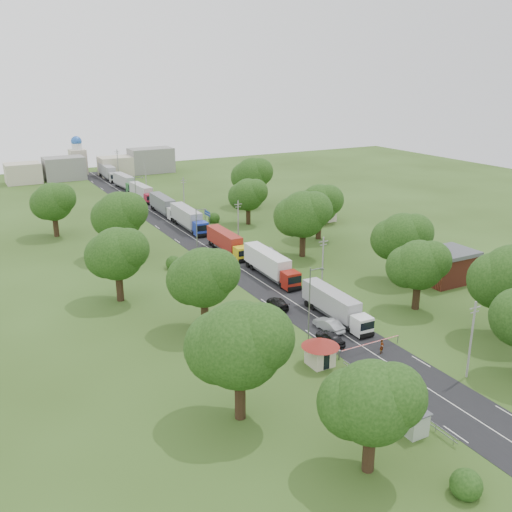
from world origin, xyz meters
TOP-DOWN VIEW (x-y plane):
  - ground at (0.00, 0.00)m, footprint 260.00×260.00m
  - road at (0.00, 20.00)m, footprint 8.00×200.00m
  - boom_barrier at (-1.36, -25.00)m, footprint 9.22×0.35m
  - guard_booth at (-7.20, -25.00)m, footprint 4.40×4.40m
  - kiosk at (-7.00, -40.00)m, footprint 2.30×2.30m
  - guard_rail at (-5.00, -35.00)m, footprint 0.10×17.00m
  - info_sign at (5.20, 35.00)m, footprint 0.12×3.10m
  - pole_0 at (5.50, -35.00)m, footprint 1.60×0.24m
  - pole_1 at (5.50, -7.00)m, footprint 1.60×0.24m
  - pole_2 at (5.50, 21.00)m, footprint 1.60×0.24m
  - pole_3 at (5.50, 49.00)m, footprint 1.60×0.24m
  - pole_4 at (5.50, 77.00)m, footprint 1.60×0.24m
  - pole_5 at (5.50, 105.00)m, footprint 1.60×0.24m
  - lamp_0 at (-5.35, -20.00)m, footprint 2.03×0.22m
  - lamp_1 at (-5.35, 15.00)m, footprint 2.03×0.22m
  - lamp_2 at (-5.35, 50.00)m, footprint 2.03×0.22m
  - tree_2 at (13.99, -17.86)m, footprint 8.00×8.00m
  - tree_3 at (19.99, -7.84)m, footprint 8.80×8.80m
  - tree_4 at (12.99, 10.17)m, footprint 9.60×9.60m
  - tree_5 at (21.99, 18.16)m, footprint 8.80×8.80m
  - tree_6 at (14.99, 35.14)m, footprint 8.00×8.00m
  - tree_7 at (23.99, 50.17)m, footprint 9.60×9.60m
  - tree_8 at (-14.01, -41.86)m, footprint 8.00×8.00m
  - tree_9 at (-20.01, -29.83)m, footprint 9.60×9.60m
  - tree_10 at (-15.01, -9.84)m, footprint 8.80×8.80m
  - tree_11 at (-22.01, 5.16)m, footprint 8.80×8.80m
  - tree_12 at (-16.01, 25.17)m, footprint 9.60×9.60m
  - tree_13 at (-24.01, 45.16)m, footprint 8.80×8.80m
  - house_brick at (26.00, -12.00)m, footprint 8.60×6.60m
  - house_cream at (30.00, 30.00)m, footprint 10.08×10.08m
  - distant_town at (0.68, 110.00)m, footprint 52.00×8.00m
  - church at (-4.00, 118.00)m, footprint 5.00×5.00m
  - truck_0 at (1.81, -15.34)m, footprint 2.62×13.67m
  - truck_1 at (2.33, 3.25)m, footprint 2.95×14.96m
  - truck_2 at (1.89, 18.63)m, footprint 2.55×13.85m
  - truck_3 at (1.86, 37.61)m, footprint 3.11×15.76m
  - truck_4 at (1.79, 52.59)m, footprint 2.81×14.88m
  - truck_5 at (2.17, 70.28)m, footprint 2.96×13.92m
  - truck_6 at (2.22, 86.53)m, footprint 3.18×14.34m
  - truck_7 at (2.02, 104.30)m, footprint 3.02×15.59m
  - car_lane_front at (-3.00, -21.14)m, footprint 2.03×4.68m
  - car_lane_mid at (-1.00, -18.00)m, footprint 1.94×4.90m
  - car_lane_rear at (-3.00, -8.34)m, footprint 2.41×4.90m
  - car_verge_near at (8.00, 13.64)m, footprint 3.32×5.52m
  - car_verge_far at (6.26, 29.38)m, footprint 1.85×4.43m
  - pedestrian_near at (0.88, -26.21)m, footprint 0.74×0.62m
  - pedestrian_booth at (-6.50, -23.56)m, footprint 0.92×1.08m

SIDE VIEW (x-z plane):
  - ground at x=0.00m, z-range 0.00..0.00m
  - road at x=0.00m, z-range -0.02..0.02m
  - guard_rail at x=-5.00m, z-range -0.85..0.85m
  - car_lane_rear at x=-3.00m, z-range 0.00..1.37m
  - car_verge_near at x=8.00m, z-range 0.00..1.43m
  - car_verge_far at x=6.26m, z-range 0.00..1.50m
  - car_lane_front at x=-3.00m, z-range 0.00..1.57m
  - car_lane_mid at x=-1.00m, z-range 0.00..1.59m
  - pedestrian_near at x=0.88m, z-range 0.00..1.73m
  - boom_barrier at x=-1.36m, z-range 0.30..1.48m
  - pedestrian_booth at x=-6.50m, z-range 0.00..1.92m
  - kiosk at x=-7.00m, z-range 0.02..2.43m
  - truck_0 at x=1.81m, z-range 0.12..3.90m
  - truck_2 at x=1.89m, z-range 0.12..3.95m
  - truck_5 at x=2.17m, z-range 0.12..3.96m
  - truck_6 at x=2.22m, z-range 0.12..4.08m
  - guard_booth at x=-7.20m, z-range 0.44..3.89m
  - truck_4 at x=1.79m, z-range 0.13..4.25m
  - truck_1 at x=2.33m, z-range 0.13..4.27m
  - truck_7 at x=2.02m, z-range 0.13..4.45m
  - truck_3 at x=1.86m, z-range 0.13..4.49m
  - house_brick at x=26.00m, z-range 0.05..5.25m
  - info_sign at x=5.20m, z-range 0.95..5.05m
  - distant_town at x=0.68m, z-range -0.51..7.49m
  - house_cream at x=30.00m, z-range 0.74..6.54m
  - pole_0 at x=5.50m, z-range 0.18..9.18m
  - pole_1 at x=5.50m, z-range 0.18..9.18m
  - pole_2 at x=5.50m, z-range 0.18..9.18m
  - pole_3 at x=5.50m, z-range 0.18..9.18m
  - pole_4 at x=5.50m, z-range 0.18..9.18m
  - pole_5 at x=5.50m, z-range 0.18..9.18m
  - church at x=-4.00m, z-range -0.76..11.54m
  - lamp_0 at x=-5.35m, z-range 0.55..10.55m
  - lamp_1 at x=-5.35m, z-range 0.55..10.55m
  - lamp_2 at x=-5.35m, z-range 0.55..10.55m
  - tree_2 at x=13.99m, z-range 1.55..11.65m
  - tree_6 at x=14.99m, z-range 1.55..11.65m
  - tree_8 at x=-14.01m, z-range 1.55..11.65m
  - tree_3 at x=19.99m, z-range 1.69..12.76m
  - tree_5 at x=21.99m, z-range 1.69..12.76m
  - tree_10 at x=-15.01m, z-range 1.69..12.76m
  - tree_11 at x=-22.01m, z-range 1.69..12.76m
  - tree_13 at x=-24.01m, z-range 1.69..12.76m
  - tree_4 at x=12.99m, z-range 1.83..13.88m
  - tree_7 at x=23.99m, z-range 1.83..13.88m
  - tree_9 at x=-20.01m, z-range 1.83..13.88m
  - tree_12 at x=-16.01m, z-range 1.83..13.88m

